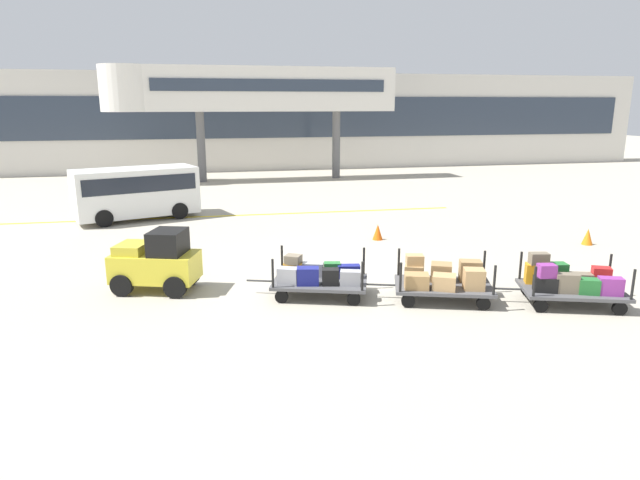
% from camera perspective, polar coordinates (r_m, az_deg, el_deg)
% --- Properties ---
extents(ground_plane, '(120.00, 120.00, 0.00)m').
position_cam_1_polar(ground_plane, '(15.66, 0.15, -3.46)').
color(ground_plane, '#A8A08E').
extents(apron_lead_line, '(21.87, 0.76, 0.01)m').
position_cam_1_polar(apron_lead_line, '(24.00, -11.90, 2.37)').
color(apron_lead_line, yellow).
rests_on(apron_lead_line, ground_plane).
extents(terminal_building, '(61.92, 2.51, 6.74)m').
position_cam_1_polar(terminal_building, '(40.72, -8.01, 11.91)').
color(terminal_building, beige).
rests_on(terminal_building, ground_plane).
extents(jet_bridge, '(17.37, 3.00, 6.78)m').
position_cam_1_polar(jet_bridge, '(34.70, -8.11, 14.98)').
color(jet_bridge, silver).
rests_on(jet_bridge, ground_plane).
extents(baggage_tug, '(2.34, 1.77, 1.58)m').
position_cam_1_polar(baggage_tug, '(14.67, -16.42, -2.17)').
color(baggage_tug, gold).
rests_on(baggage_tug, ground_plane).
extents(baggage_cart_lead, '(3.08, 2.05, 1.10)m').
position_cam_1_polar(baggage_cart_lead, '(13.73, -0.19, -3.78)').
color(baggage_cart_lead, '#4C4C4F').
rests_on(baggage_cart_lead, ground_plane).
extents(baggage_cart_middle, '(3.08, 2.05, 1.10)m').
position_cam_1_polar(baggage_cart_middle, '(13.78, 12.48, -3.92)').
color(baggage_cart_middle, '#4C4C4F').
rests_on(baggage_cart_middle, ground_plane).
extents(baggage_cart_tail, '(3.08, 2.05, 1.16)m').
position_cam_1_polar(baggage_cart_tail, '(14.42, 24.13, -3.98)').
color(baggage_cart_tail, '#4C4C4F').
rests_on(baggage_cart_tail, ground_plane).
extents(shuttle_van, '(5.16, 3.37, 2.10)m').
position_cam_1_polar(shuttle_van, '(24.02, -18.38, 4.95)').
color(shuttle_van, white).
rests_on(shuttle_van, ground_plane).
extents(safety_cone_near, '(0.36, 0.36, 0.55)m').
position_cam_1_polar(safety_cone_near, '(20.85, 25.77, 0.31)').
color(safety_cone_near, orange).
rests_on(safety_cone_near, ground_plane).
extents(safety_cone_far, '(0.36, 0.36, 0.55)m').
position_cam_1_polar(safety_cone_far, '(19.56, 5.94, 0.82)').
color(safety_cone_far, '#EA590F').
rests_on(safety_cone_far, ground_plane).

